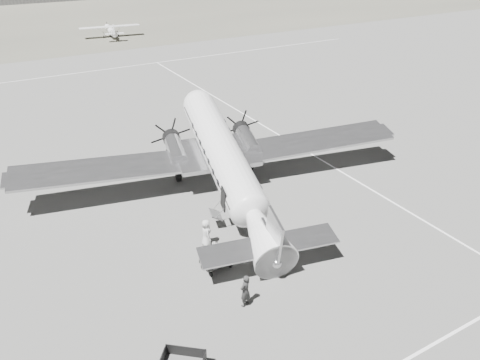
# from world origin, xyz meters

# --- Properties ---
(ground) EXTENTS (260.00, 260.00, 0.00)m
(ground) POSITION_xyz_m (0.00, 0.00, 0.00)
(ground) COLOR slate
(ground) RESTS_ON ground
(taxi_line_right) EXTENTS (0.15, 80.00, 0.01)m
(taxi_line_right) POSITION_xyz_m (12.00, 0.00, 0.01)
(taxi_line_right) COLOR white
(taxi_line_right) RESTS_ON ground
(taxi_line_horizon) EXTENTS (90.00, 0.15, 0.01)m
(taxi_line_horizon) POSITION_xyz_m (0.00, 40.00, 0.01)
(taxi_line_horizon) COLOR white
(taxi_line_horizon) RESTS_ON ground
(grass_infield) EXTENTS (260.00, 90.00, 0.01)m
(grass_infield) POSITION_xyz_m (0.00, 95.00, 0.00)
(grass_infield) COLOR #676556
(grass_infield) RESTS_ON ground
(dc3_airliner) EXTENTS (31.44, 24.85, 5.33)m
(dc3_airliner) POSITION_xyz_m (2.55, 2.25, 2.67)
(dc3_airliner) COLOR #BDBDC0
(dc3_airliner) RESTS_ON ground
(light_plane_right) EXTENTS (11.14, 9.44, 2.13)m
(light_plane_right) POSITION_xyz_m (11.49, 60.41, 1.06)
(light_plane_right) COLOR white
(light_plane_right) RESTS_ON ground
(baggage_cart_near) EXTENTS (1.83, 1.41, 0.95)m
(baggage_cart_near) POSITION_xyz_m (-1.63, -4.43, 0.48)
(baggage_cart_near) COLOR #585858
(baggage_cart_near) RESTS_ON ground
(ground_crew) EXTENTS (0.77, 0.65, 1.81)m
(ground_crew) POSITION_xyz_m (-1.71, -7.65, 0.90)
(ground_crew) COLOR #2A2A2A
(ground_crew) RESTS_ON ground
(ramp_agent) EXTENTS (0.94, 1.00, 1.63)m
(ramp_agent) POSITION_xyz_m (-1.59, -4.23, 0.81)
(ramp_agent) COLOR silver
(ramp_agent) RESTS_ON ground
(passenger) EXTENTS (0.66, 0.92, 1.74)m
(passenger) POSITION_xyz_m (-1.17, -2.28, 0.87)
(passenger) COLOR silver
(passenger) RESTS_ON ground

